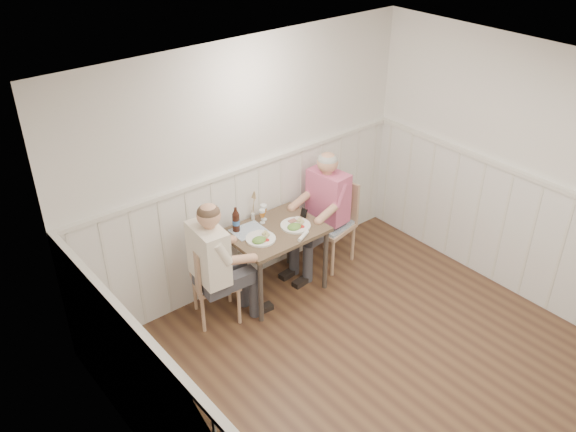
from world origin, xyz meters
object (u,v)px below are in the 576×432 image
Objects in this scene: man_in_pink at (325,219)px; beer_bottle at (236,221)px; chair_right at (333,220)px; chair_left at (209,278)px; dining_table at (275,238)px; grass_vase at (253,207)px; diner_cream at (214,276)px.

beer_bottle is (-1.04, 0.17, 0.29)m from man_in_pink.
chair_left is (-1.62, -0.00, -0.04)m from chair_right.
beer_bottle reaches higher than dining_table.
chair_right is 2.84× the size of grass_vase.
grass_vase is (-0.78, 0.25, 0.32)m from man_in_pink.
man_in_pink is 1.01× the size of diner_cream.
chair_right is at bearing 1.00° from man_in_pink.
chair_left is at bearing -159.08° from beer_bottle.
dining_table is 0.40m from grass_vase.
beer_bottle is (-0.32, 0.22, 0.22)m from dining_table.
chair_left is 0.87m from grass_vase.
beer_bottle is at bearing 170.49° from man_in_pink.
dining_table is 2.81× the size of grass_vase.
diner_cream reaches higher than beer_bottle.
diner_cream reaches higher than chair_left.
man_in_pink is at bearing -9.51° from beer_bottle.
chair_right is 0.69× the size of man_in_pink.
dining_table is 1.07× the size of chair_left.
chair_left is 0.15m from diner_cream.
man_in_pink is 1.51m from diner_cream.
dining_table is 3.53× the size of beer_bottle.
dining_table is at bearing 4.50° from diner_cream.
grass_vase is (-0.06, 0.30, 0.25)m from dining_table.
chair_right is 3.58× the size of beer_bottle.
diner_cream is (-0.01, -0.11, 0.10)m from chair_left.
beer_bottle is (0.46, 0.29, 0.29)m from diner_cream.
grass_vase is at bearing 164.64° from chair_right.
chair_right is 1.62m from chair_left.
dining_table is 0.99× the size of chair_right.
man_in_pink reaches higher than dining_table.
man_in_pink is (1.50, -0.00, 0.10)m from chair_left.
man_in_pink reaches higher than beer_bottle.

